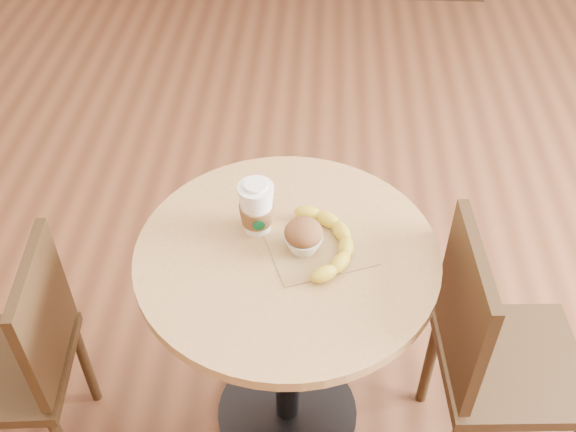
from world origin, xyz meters
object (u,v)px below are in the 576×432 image
object	(u,v)px
cafe_table	(287,304)
muffin	(303,237)
chair_right	(492,354)
banana	(326,243)
chair_left	(22,358)
coffee_cup	(256,209)

from	to	relation	value
cafe_table	muffin	size ratio (longest dim) A/B	7.87
cafe_table	chair_right	world-z (taller)	chair_right
banana	chair_left	bearing A→B (deg)	-176.99
muffin	cafe_table	bearing A→B (deg)	-168.40
chair_right	coffee_cup	world-z (taller)	coffee_cup
coffee_cup	banana	distance (m)	0.19
muffin	banana	bearing A→B (deg)	4.60
chair_left	muffin	size ratio (longest dim) A/B	8.25
banana	chair_right	bearing A→B (deg)	-17.45
cafe_table	muffin	distance (m)	0.25
chair_right	banana	world-z (taller)	chair_right
chair_left	banana	size ratio (longest dim) A/B	2.85
chair_right	muffin	bearing A→B (deg)	77.23
cafe_table	coffee_cup	world-z (taller)	coffee_cup
chair_left	banana	xyz separation A→B (m)	(0.80, 0.14, 0.34)
coffee_cup	cafe_table	bearing A→B (deg)	-55.41
muffin	banana	xyz separation A→B (m)	(0.06, 0.00, -0.02)
cafe_table	banana	xyz separation A→B (m)	(0.09, 0.01, 0.22)
chair_left	cafe_table	bearing A→B (deg)	94.88
coffee_cup	muffin	xyz separation A→B (m)	(0.12, -0.07, -0.02)
muffin	coffee_cup	bearing A→B (deg)	150.68
chair_right	banana	xyz separation A→B (m)	(-0.45, 0.08, 0.30)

